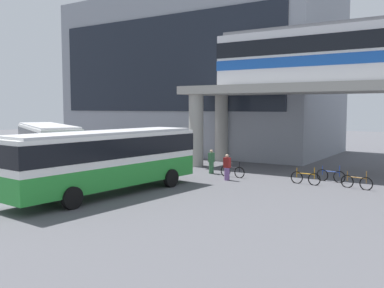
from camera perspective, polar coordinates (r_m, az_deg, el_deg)
The scene contains 11 objects.
ground_plane at distance 28.90m, azimuth -3.03°, elevation -3.89°, with size 120.00×120.00×0.00m, color #515156.
station_building at distance 44.72m, azimuth 1.13°, elevation 8.95°, with size 26.36×13.60×15.14m.
train at distance 29.76m, azimuth 22.52°, elevation 11.36°, with size 20.43×2.96×3.84m.
bus_main at distance 22.02m, azimuth -11.28°, elevation -1.52°, with size 3.47×11.22×3.22m.
bus_secondary at distance 31.67m, azimuth -18.77°, elevation 0.25°, with size 10.90×7.55×3.22m.
bicycle_blue at distance 26.77m, azimuth 18.01°, elevation -4.05°, with size 1.78×0.33×1.04m.
bicycle_black at distance 27.29m, azimuth 5.41°, elevation -3.66°, with size 1.79×0.23×1.04m.
bicycle_orange at distance 25.49m, azimuth 14.88°, elevation -4.42°, with size 1.79×0.19×1.04m.
bicycle_brown at distance 24.96m, azimuth 21.09°, elevation -4.78°, with size 1.76×0.42×1.04m.
pedestrian_walking_across at distance 26.06m, azimuth 4.69°, elevation -3.22°, with size 0.43×0.32×1.59m.
pedestrian_waiting_near_stop at distance 28.59m, azimuth 2.60°, elevation -2.47°, with size 0.32×0.43×1.61m.
Camera 1 is at (16.74, -13.14, 4.42)m, focal length 40.01 mm.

